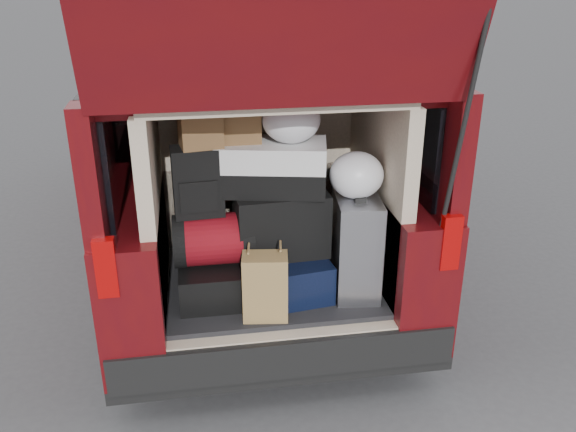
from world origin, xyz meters
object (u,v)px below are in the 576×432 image
object	(u,v)px
black_soft_case	(281,222)
kraft_bag	(265,287)
navy_hardshell	(285,271)
black_hardshell	(213,276)
silver_roller	(356,245)
red_duffel	(214,239)
twotone_duffel	(269,166)
backpack	(198,181)

from	to	relation	value
black_soft_case	kraft_bag	bearing A→B (deg)	-116.39
navy_hardshell	black_hardshell	bearing A→B (deg)	167.94
silver_roller	red_duffel	world-z (taller)	silver_roller
silver_roller	black_soft_case	distance (m)	0.45
black_hardshell	kraft_bag	xyz separation A→B (m)	(0.27, -0.31, 0.08)
black_hardshell	black_soft_case	distance (m)	0.51
navy_hardshell	twotone_duffel	bearing A→B (deg)	131.24
black_hardshell	twotone_duffel	world-z (taller)	twotone_duffel
kraft_bag	backpack	world-z (taller)	backpack
navy_hardshell	red_duffel	bearing A→B (deg)	171.50
navy_hardshell	kraft_bag	xyz separation A→B (m)	(-0.15, -0.28, 0.07)
backpack	navy_hardshell	bearing A→B (deg)	-7.99
black_hardshell	twotone_duffel	xyz separation A→B (m)	(0.34, 0.04, 0.64)
black_soft_case	red_duffel	bearing A→B (deg)	-178.89
silver_roller	red_duffel	xyz separation A→B (m)	(-0.81, 0.09, 0.06)
navy_hardshell	silver_roller	size ratio (longest dim) A/B	0.91
black_hardshell	black_soft_case	xyz separation A→B (m)	(0.40, 0.00, 0.31)
red_duffel	backpack	distance (m)	0.35
black_soft_case	twotone_duffel	distance (m)	0.34
red_duffel	backpack	world-z (taller)	backpack
kraft_bag	red_duffel	bearing A→B (deg)	139.66
backpack	black_soft_case	bearing A→B (deg)	-3.96
silver_roller	navy_hardshell	bearing A→B (deg)	174.47
red_duffel	twotone_duffel	size ratio (longest dim) A/B	0.71
black_hardshell	kraft_bag	size ratio (longest dim) A/B	1.42
navy_hardshell	silver_roller	distance (m)	0.45
silver_roller	backpack	world-z (taller)	backpack
red_duffel	black_soft_case	xyz separation A→B (m)	(0.39, 0.03, 0.06)
navy_hardshell	silver_roller	bearing A→B (deg)	-19.38
silver_roller	twotone_duffel	xyz separation A→B (m)	(-0.48, 0.15, 0.45)
silver_roller	black_soft_case	size ratio (longest dim) A/B	1.13
kraft_bag	backpack	distance (m)	0.68
black_hardshell	silver_roller	world-z (taller)	silver_roller
black_soft_case	backpack	distance (m)	0.53
black_hardshell	backpack	size ratio (longest dim) A/B	1.37
red_duffel	black_soft_case	world-z (taller)	black_soft_case
black_hardshell	black_soft_case	size ratio (longest dim) A/B	1.02
navy_hardshell	backpack	xyz separation A→B (m)	(-0.48, 0.03, 0.58)
navy_hardshell	backpack	distance (m)	0.75
black_hardshell	silver_roller	size ratio (longest dim) A/B	0.90
silver_roller	twotone_duffel	bearing A→B (deg)	168.59
navy_hardshell	backpack	bearing A→B (deg)	168.03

